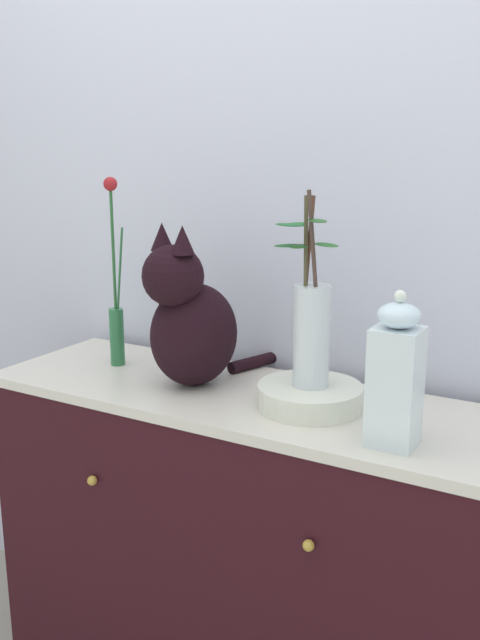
% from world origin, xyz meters
% --- Properties ---
extents(wall_back, '(4.40, 0.08, 2.60)m').
position_xyz_m(wall_back, '(0.00, 0.29, 1.30)').
color(wall_back, silver).
rests_on(wall_back, ground_plane).
extents(sideboard, '(1.29, 0.44, 0.93)m').
position_xyz_m(sideboard, '(0.00, -0.00, 0.47)').
color(sideboard, black).
rests_on(sideboard, ground_plane).
extents(cat_sitting, '(0.25, 0.40, 0.40)m').
position_xyz_m(cat_sitting, '(-0.13, -0.01, 1.10)').
color(cat_sitting, black).
rests_on(cat_sitting, sideboard).
extents(vase_slim_green, '(0.05, 0.04, 0.50)m').
position_xyz_m(vase_slim_green, '(-0.40, 0.03, 1.09)').
color(vase_slim_green, '#2B6D3F').
rests_on(vase_slim_green, sideboard).
extents(bowl_porcelain, '(0.24, 0.24, 0.05)m').
position_xyz_m(bowl_porcelain, '(0.19, -0.01, 0.96)').
color(bowl_porcelain, silver).
rests_on(bowl_porcelain, sideboard).
extents(vase_glass_clear, '(0.16, 0.09, 0.43)m').
position_xyz_m(vase_glass_clear, '(0.18, -0.01, 1.12)').
color(vase_glass_clear, silver).
rests_on(vase_glass_clear, bowl_porcelain).
extents(jar_lidded_porcelain, '(0.09, 0.09, 0.31)m').
position_xyz_m(jar_lidded_porcelain, '(0.41, -0.11, 1.07)').
color(jar_lidded_porcelain, white).
rests_on(jar_lidded_porcelain, sideboard).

